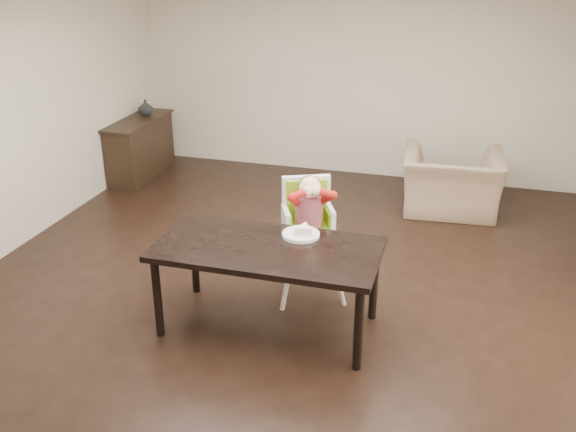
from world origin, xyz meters
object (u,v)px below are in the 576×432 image
object	(u,v)px
armchair	(452,173)
sideboard	(140,148)
dining_table	(268,255)
high_chair	(309,211)

from	to	relation	value
armchair	sideboard	size ratio (longest dim) A/B	0.89
dining_table	high_chair	distance (m)	0.70
dining_table	armchair	distance (m)	3.24
dining_table	high_chair	xyz separation A→B (m)	(0.17, 0.67, 0.13)
sideboard	armchair	bearing A→B (deg)	-1.61
dining_table	sideboard	size ratio (longest dim) A/B	1.43
dining_table	high_chair	world-z (taller)	high_chair
high_chair	armchair	size ratio (longest dim) A/B	1.02
armchair	sideboard	xyz separation A→B (m)	(-4.12, 0.12, -0.09)
high_chair	dining_table	bearing A→B (deg)	-128.11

